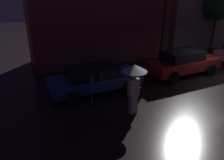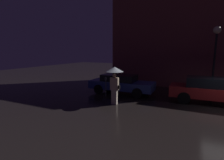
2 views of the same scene
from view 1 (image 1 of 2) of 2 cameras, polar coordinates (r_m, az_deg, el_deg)
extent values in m
plane|color=black|center=(13.97, 24.32, 0.14)|extent=(60.00, 60.00, 0.00)
cube|color=gray|center=(21.59, 22.75, 16.91)|extent=(8.37, 3.00, 6.61)
cube|color=navy|center=(11.03, -4.28, -0.12)|extent=(4.66, 1.72, 0.57)
cube|color=black|center=(10.78, -5.28, 2.25)|extent=(2.43, 1.51, 0.46)
cylinder|color=black|center=(12.39, 0.55, 1.16)|extent=(0.67, 0.22, 0.67)
cylinder|color=black|center=(11.01, 4.38, -1.80)|extent=(0.67, 0.22, 0.67)
cylinder|color=black|center=(11.53, -12.47, -1.13)|extent=(0.67, 0.22, 0.67)
cylinder|color=black|center=(10.03, -10.17, -4.70)|extent=(0.67, 0.22, 0.67)
cube|color=maroon|center=(13.92, 18.22, 3.91)|extent=(4.61, 1.75, 0.63)
cube|color=black|center=(13.63, 17.95, 6.16)|extent=(2.41, 1.50, 0.55)
cylinder|color=black|center=(15.53, 19.91, 4.38)|extent=(0.71, 0.22, 0.71)
cylinder|color=black|center=(14.49, 24.39, 2.40)|extent=(0.71, 0.22, 0.71)
cylinder|color=black|center=(13.73, 11.38, 2.99)|extent=(0.71, 0.22, 0.71)
cylinder|color=black|center=(12.54, 15.78, 0.62)|extent=(0.71, 0.22, 0.71)
cylinder|color=black|center=(17.81, 26.25, 5.59)|extent=(0.68, 0.22, 0.68)
cube|color=beige|center=(9.23, 5.51, -6.34)|extent=(0.34, 0.24, 0.86)
cube|color=#D1B293|center=(8.87, 5.70, -1.90)|extent=(0.48, 0.25, 0.71)
sphere|color=tan|center=(8.69, 5.82, 0.93)|extent=(0.23, 0.23, 0.23)
cylinder|color=black|center=(8.76, 5.77, -0.28)|extent=(0.02, 0.02, 0.83)
cone|color=silver|center=(8.56, 5.92, 3.14)|extent=(1.02, 1.02, 0.28)
cube|color=black|center=(9.07, 7.05, -2.64)|extent=(0.17, 0.11, 0.22)
cylinder|color=#4C5154|center=(9.82, -5.26, -3.62)|extent=(0.06, 0.06, 1.11)
cube|color=#4C5154|center=(9.54, -5.40, -0.05)|extent=(0.12, 0.10, 0.22)
cylinder|color=black|center=(15.57, 13.11, 11.87)|extent=(0.14, 0.14, 4.21)
cylinder|color=#473323|center=(20.13, 24.79, 10.62)|extent=(0.20, 0.20, 2.72)
sphere|color=#234C28|center=(19.84, 26.00, 17.49)|extent=(2.56, 2.56, 2.56)
camera|label=2|loc=(8.73, 74.69, -6.85)|focal=28.00mm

